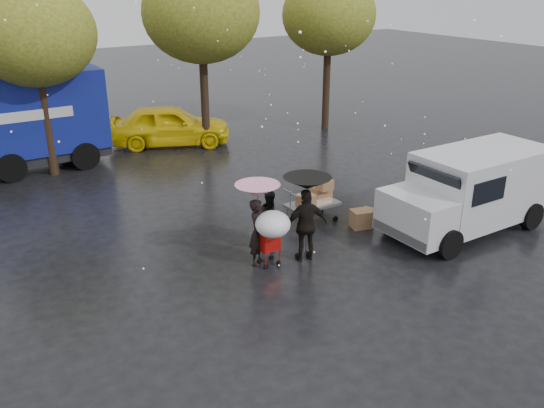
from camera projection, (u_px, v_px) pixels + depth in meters
ground at (297, 261)px, 14.27m from camera, size 90.00×90.00×0.00m
person_pink at (258, 232)px, 13.85m from camera, size 0.73×0.70×1.68m
person_middle at (271, 218)px, 14.84m from camera, size 0.81×0.68×1.49m
person_black at (306, 225)px, 14.01m from camera, size 1.16×0.70×1.85m
umbrella_pink at (258, 191)px, 13.45m from camera, size 1.08×1.08×2.06m
umbrella_black at (307, 183)px, 13.60m from camera, size 1.16×1.16×2.17m
vendor_cart at (315, 198)px, 16.23m from camera, size 1.52×0.80×1.27m
shopping_cart at (272, 227)px, 13.57m from camera, size 0.84×0.84×1.46m
white_van at (471, 189)px, 15.65m from camera, size 4.91×2.18×2.20m
box_ground_near at (361, 219)px, 16.06m from camera, size 0.65×0.57×0.51m
box_ground_far at (367, 214)px, 16.61m from camera, size 0.49×0.43×0.32m
yellow_taxi at (169, 125)px, 23.50m from camera, size 5.26×3.78×1.66m
tree_row at (124, 22)px, 19.97m from camera, size 21.60×4.40×7.12m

